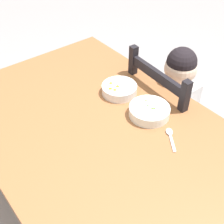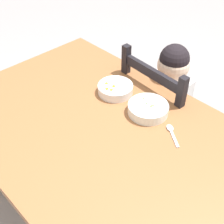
{
  "view_description": "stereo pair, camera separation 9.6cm",
  "coord_description": "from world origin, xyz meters",
  "px_view_note": "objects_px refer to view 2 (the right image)",
  "views": [
    {
      "loc": [
        0.76,
        -0.56,
        1.7
      ],
      "look_at": [
        -0.03,
        0.07,
        0.83
      ],
      "focal_mm": 48.67,
      "sensor_mm": 36.0,
      "label": 1
    },
    {
      "loc": [
        0.7,
        -0.63,
        1.7
      ],
      "look_at": [
        -0.03,
        0.07,
        0.83
      ],
      "focal_mm": 48.67,
      "sensor_mm": 36.0,
      "label": 2
    }
  ],
  "objects_px": {
    "child_figure": "(165,99)",
    "dining_chair": "(162,122)",
    "dining_table": "(106,147)",
    "bowl_of_peas": "(148,109)",
    "spoon": "(171,131)",
    "bowl_of_carrots": "(115,89)"
  },
  "relations": [
    {
      "from": "bowl_of_carrots",
      "to": "spoon",
      "type": "height_order",
      "value": "bowl_of_carrots"
    },
    {
      "from": "child_figure",
      "to": "spoon",
      "type": "bearing_deg",
      "value": -50.35
    },
    {
      "from": "dining_chair",
      "to": "bowl_of_carrots",
      "type": "bearing_deg",
      "value": -109.18
    },
    {
      "from": "child_figure",
      "to": "dining_chair",
      "type": "bearing_deg",
      "value": 116.55
    },
    {
      "from": "child_figure",
      "to": "bowl_of_carrots",
      "type": "bearing_deg",
      "value": -110.15
    },
    {
      "from": "spoon",
      "to": "dining_table",
      "type": "bearing_deg",
      "value": -134.75
    },
    {
      "from": "dining_chair",
      "to": "spoon",
      "type": "distance_m",
      "value": 0.53
    },
    {
      "from": "bowl_of_peas",
      "to": "child_figure",
      "type": "bearing_deg",
      "value": 110.15
    },
    {
      "from": "bowl_of_peas",
      "to": "bowl_of_carrots",
      "type": "xyz_separation_m",
      "value": [
        -0.21,
        -0.0,
        -0.0
      ]
    },
    {
      "from": "dining_table",
      "to": "dining_chair",
      "type": "relative_size",
      "value": 1.6
    },
    {
      "from": "dining_table",
      "to": "dining_chair",
      "type": "distance_m",
      "value": 0.57
    },
    {
      "from": "child_figure",
      "to": "bowl_of_carrots",
      "type": "height_order",
      "value": "child_figure"
    },
    {
      "from": "dining_chair",
      "to": "dining_table",
      "type": "bearing_deg",
      "value": -82.87
    },
    {
      "from": "dining_chair",
      "to": "child_figure",
      "type": "relative_size",
      "value": 0.97
    },
    {
      "from": "dining_chair",
      "to": "spoon",
      "type": "height_order",
      "value": "dining_chair"
    },
    {
      "from": "dining_chair",
      "to": "bowl_of_peas",
      "type": "distance_m",
      "value": 0.47
    },
    {
      "from": "bowl_of_peas",
      "to": "bowl_of_carrots",
      "type": "relative_size",
      "value": 1.07
    },
    {
      "from": "dining_table",
      "to": "child_figure",
      "type": "xyz_separation_m",
      "value": [
        -0.06,
        0.52,
        -0.04
      ]
    },
    {
      "from": "dining_table",
      "to": "child_figure",
      "type": "distance_m",
      "value": 0.52
    },
    {
      "from": "spoon",
      "to": "bowl_of_carrots",
      "type": "bearing_deg",
      "value": 176.53
    },
    {
      "from": "child_figure",
      "to": "bowl_of_peas",
      "type": "xyz_separation_m",
      "value": [
        0.11,
        -0.29,
        0.17
      ]
    },
    {
      "from": "dining_table",
      "to": "dining_chair",
      "type": "height_order",
      "value": "dining_chair"
    }
  ]
}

